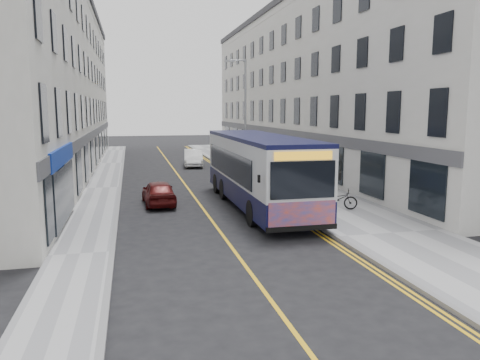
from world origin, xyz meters
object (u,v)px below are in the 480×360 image
bicycle (337,199)px  streetlamp (244,115)px  car_maroon (159,192)px  city_bus (258,168)px  pedestrian_far (258,160)px  car_white (193,158)px  pedestrian_near (292,169)px

bicycle → streetlamp: bearing=33.6°
streetlamp → bicycle: 11.60m
car_maroon → bicycle: bearing=153.7°
streetlamp → city_bus: 9.47m
pedestrian_far → car_maroon: bearing=-140.0°
streetlamp → pedestrian_far: (1.78, 2.80, -3.36)m
bicycle → pedestrian_far: pedestrian_far is taller
pedestrian_far → car_white: size_ratio=0.42×
car_white → car_maroon: 16.01m
bicycle → car_white: 19.50m
bicycle → car_maroon: bearing=90.4°
pedestrian_near → bicycle: bearing=-116.3°
pedestrian_near → car_maroon: size_ratio=0.45×
city_bus → car_white: city_bus is taller
streetlamp → car_white: (-2.37, 8.23, -3.68)m
city_bus → bicycle: 4.01m
pedestrian_far → car_maroon: size_ratio=0.49×
pedestrian_near → car_maroon: pedestrian_near is taller
car_white → pedestrian_far: bearing=-46.1°
city_bus → pedestrian_near: 7.69m
pedestrian_near → pedestrian_far: bearing=76.7°
city_bus → pedestrian_near: size_ratio=7.26×
streetlamp → pedestrian_near: streetlamp is taller
bicycle → car_white: bearing=36.3°
pedestrian_near → car_maroon: 9.95m
bicycle → pedestrian_near: 8.29m
city_bus → bicycle: bearing=-28.1°
pedestrian_far → car_white: pedestrian_far is taller
streetlamp → car_maroon: (-6.17, -7.33, -3.76)m
streetlamp → bicycle: streetlamp is taller
bicycle → pedestrian_near: (0.70, 8.26, 0.35)m
city_bus → pedestrian_near: bearing=58.0°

